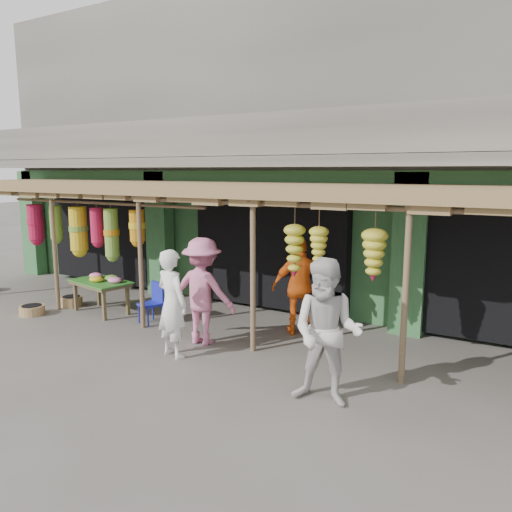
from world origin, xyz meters
The scene contains 11 objects.
ground centered at (0.00, 0.00, 0.00)m, with size 80.00×80.00×0.00m, color #514C47.
building centered at (0.00, 4.87, 3.37)m, with size 16.40×6.80×7.00m.
awning centered at (-0.18, 0.80, 2.57)m, with size 14.00×2.70×2.79m.
flower_table centered at (-2.98, 0.14, 0.66)m, with size 1.48×1.03×0.81m.
blue_chair centered at (-1.55, 0.17, 0.46)m, with size 0.47×0.48×0.82m.
basket_mid centered at (-4.15, -0.75, 0.10)m, with size 0.51×0.51×0.20m, color olive.
basket_right centered at (-4.00, 0.14, 0.11)m, with size 0.48×0.48×0.22m, color #A97E4F.
person_front centered at (-0.01, -1.07, 0.89)m, with size 0.65×0.43×1.78m, color white.
person_right centered at (2.81, -1.36, 0.97)m, with size 0.94×0.73×1.94m, color silver.
person_vendor centered at (1.29, 1.03, 0.90)m, with size 1.06×0.44×1.81m, color orange.
person_shopper centered at (0.04, -0.30, 0.94)m, with size 1.22×0.70×1.88m, color #D26F94.
Camera 1 is at (5.17, -7.12, 3.02)m, focal length 35.00 mm.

